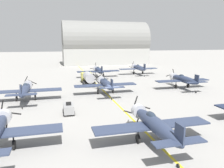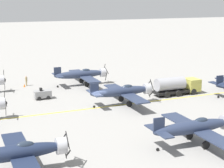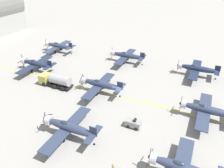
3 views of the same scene
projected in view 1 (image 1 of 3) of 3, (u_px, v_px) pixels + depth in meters
ground_plane at (112, 99)px, 38.32m from camera, size 400.00×400.00×0.00m
taxiway_stripe at (112, 99)px, 38.32m from camera, size 0.30×160.00×0.01m
airplane_mid_right at (183, 79)px, 46.76m from camera, size 12.00×9.98×3.74m
airplane_mid_left at (25, 90)px, 36.72m from camera, size 12.00×9.98×3.65m
airplane_near_center at (154, 124)px, 21.40m from camera, size 12.00×9.98×3.73m
airplane_far_right at (139, 68)px, 67.38m from camera, size 12.00×9.98×3.66m
airplane_far_center at (99, 70)px, 61.51m from camera, size 12.00×9.98×3.80m
airplane_mid_center at (106, 84)px, 41.83m from camera, size 12.00×9.98×3.65m
fuel_tanker at (88, 78)px, 51.51m from camera, size 2.67×8.00×2.98m
tow_tractor at (69, 109)px, 30.33m from camera, size 1.57×2.60×1.79m
hangar at (105, 45)px, 99.51m from camera, size 37.68×17.00×19.01m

